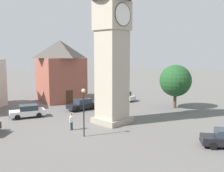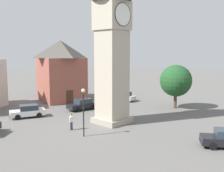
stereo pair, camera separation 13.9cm
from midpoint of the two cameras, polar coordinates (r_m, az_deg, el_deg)
ground_plane at (r=29.91m, az=0.13°, el=-7.93°), size 200.00×200.00×0.00m
clock_tower at (r=29.02m, az=0.14°, el=13.44°), size 4.20×4.20×18.83m
car_silver_kerb at (r=36.43m, az=-6.35°, el=-3.98°), size 4.27×2.11×1.53m
car_red_corner at (r=42.96m, az=2.54°, el=-2.21°), size 2.15×4.29×1.53m
car_white_side at (r=33.60m, az=-17.73°, el=-5.24°), size 4.46×3.02×1.53m
pedestrian at (r=27.18m, az=-8.70°, el=-7.38°), size 0.55×0.28×1.69m
tree at (r=37.95m, az=13.82°, el=1.12°), size 4.47×4.47×6.16m
building_shop_left at (r=43.62m, az=-10.96°, el=3.42°), size 8.22×8.95×9.82m
lamp_post at (r=24.51m, az=-6.08°, el=-3.97°), size 0.36×0.36×4.55m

